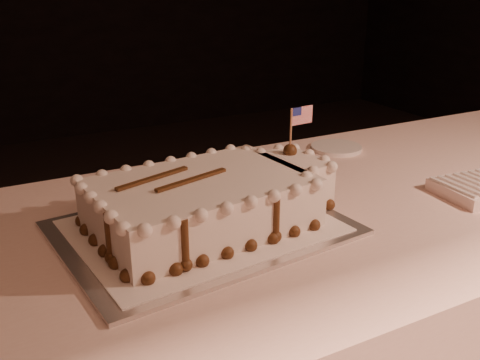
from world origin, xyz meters
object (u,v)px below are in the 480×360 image
cake_board (202,228)px  sheet_cake (214,199)px  banquet_table (321,345)px  side_plate (336,148)px

cake_board → sheet_cake: 0.06m
banquet_table → cake_board: (-0.30, -0.00, 0.38)m
sheet_cake → side_plate: size_ratio=3.55×
sheet_cake → cake_board: bearing=-173.8°
banquet_table → side_plate: side_plate is taller
sheet_cake → side_plate: bearing=28.9°
side_plate → sheet_cake: bearing=-151.1°
sheet_cake → side_plate: sheet_cake is taller
banquet_table → sheet_cake: bearing=-179.7°
cake_board → side_plate: size_ratio=3.71×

